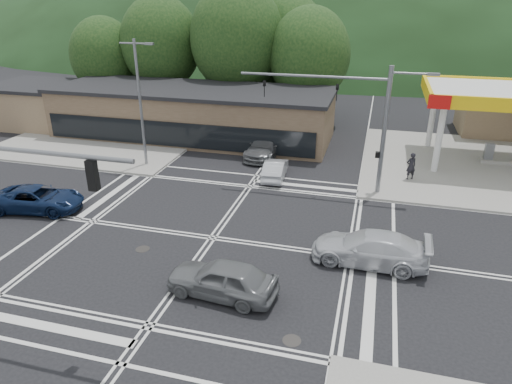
% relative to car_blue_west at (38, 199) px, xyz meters
% --- Properties ---
extents(ground, '(120.00, 120.00, 0.00)m').
position_rel_car_blue_west_xyz_m(ground, '(11.05, -0.50, -0.72)').
color(ground, black).
rests_on(ground, ground).
extents(sidewalk_ne, '(16.00, 16.00, 0.15)m').
position_rel_car_blue_west_xyz_m(sidewalk_ne, '(26.05, 14.50, -0.65)').
color(sidewalk_ne, gray).
rests_on(sidewalk_ne, ground).
extents(sidewalk_nw, '(16.00, 16.00, 0.15)m').
position_rel_car_blue_west_xyz_m(sidewalk_nw, '(-3.95, 14.50, -0.65)').
color(sidewalk_nw, gray).
rests_on(sidewalk_nw, ground).
extents(commercial_row, '(24.00, 8.00, 4.00)m').
position_rel_car_blue_west_xyz_m(commercial_row, '(3.05, 16.50, 1.28)').
color(commercial_row, brown).
rests_on(commercial_row, ground).
extents(commercial_nw, '(8.00, 7.00, 3.60)m').
position_rel_car_blue_west_xyz_m(commercial_nw, '(-12.95, 16.50, 1.08)').
color(commercial_nw, '#846B4F').
rests_on(commercial_nw, ground).
extents(hill_north, '(252.00, 126.00, 140.00)m').
position_rel_car_blue_west_xyz_m(hill_north, '(11.05, 89.50, -0.72)').
color(hill_north, black).
rests_on(hill_north, ground).
extents(tree_n_a, '(8.00, 8.00, 11.75)m').
position_rel_car_blue_west_xyz_m(tree_n_a, '(-2.95, 23.50, 6.42)').
color(tree_n_a, '#382619').
rests_on(tree_n_a, ground).
extents(tree_n_b, '(9.00, 9.00, 12.98)m').
position_rel_car_blue_west_xyz_m(tree_n_b, '(5.05, 23.50, 7.07)').
color(tree_n_b, '#382619').
rests_on(tree_n_b, ground).
extents(tree_n_c, '(7.60, 7.60, 10.87)m').
position_rel_car_blue_west_xyz_m(tree_n_c, '(12.05, 23.50, 5.77)').
color(tree_n_c, '#382619').
rests_on(tree_n_c, ground).
extents(tree_n_d, '(6.80, 6.80, 9.76)m').
position_rel_car_blue_west_xyz_m(tree_n_d, '(-8.95, 22.50, 5.11)').
color(tree_n_d, '#382619').
rests_on(tree_n_d, ground).
extents(tree_n_e, '(8.40, 8.40, 11.98)m').
position_rel_car_blue_west_xyz_m(tree_n_e, '(9.05, 27.50, 6.42)').
color(tree_n_e, '#382619').
rests_on(tree_n_e, ground).
extents(streetlight_nw, '(2.50, 0.25, 9.00)m').
position_rel_car_blue_west_xyz_m(streetlight_nw, '(2.61, 8.50, 4.32)').
color(streetlight_nw, slate).
rests_on(streetlight_nw, ground).
extents(signal_mast_ne, '(11.65, 0.30, 8.00)m').
position_rel_car_blue_west_xyz_m(signal_mast_ne, '(18.00, 7.70, 4.35)').
color(signal_mast_ne, slate).
rests_on(signal_mast_ne, ground).
extents(car_blue_west, '(5.54, 3.22, 1.45)m').
position_rel_car_blue_west_xyz_m(car_blue_west, '(0.00, 0.00, 0.00)').
color(car_blue_west, '#0E1D3E').
rests_on(car_blue_west, ground).
extents(car_grey_center, '(4.88, 2.32, 1.61)m').
position_rel_car_blue_west_xyz_m(car_grey_center, '(13.16, -5.00, 0.08)').
color(car_grey_center, slate).
rests_on(car_grey_center, ground).
extents(car_silver_east, '(5.51, 2.40, 1.58)m').
position_rel_car_blue_west_xyz_m(car_silver_east, '(19.05, -0.80, 0.06)').
color(car_silver_east, silver).
rests_on(car_silver_east, ground).
extents(car_queue_a, '(1.67, 4.04, 1.30)m').
position_rel_car_blue_west_xyz_m(car_queue_a, '(12.34, 8.59, -0.07)').
color(car_queue_a, silver).
rests_on(car_queue_a, ground).
extents(car_queue_b, '(2.23, 5.11, 1.71)m').
position_rel_car_blue_west_xyz_m(car_queue_b, '(12.05, 19.25, 0.13)').
color(car_queue_b, silver).
rests_on(car_queue_b, ground).
extents(car_northbound, '(2.55, 5.61, 1.59)m').
position_rel_car_blue_west_xyz_m(car_northbound, '(10.55, 12.92, 0.07)').
color(car_northbound, '#5D6062').
rests_on(car_northbound, ground).
extents(pedestrian, '(0.81, 0.71, 1.88)m').
position_rel_car_blue_west_xyz_m(pedestrian, '(21.31, 10.41, 0.36)').
color(pedestrian, black).
rests_on(pedestrian, sidewalk_ne).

